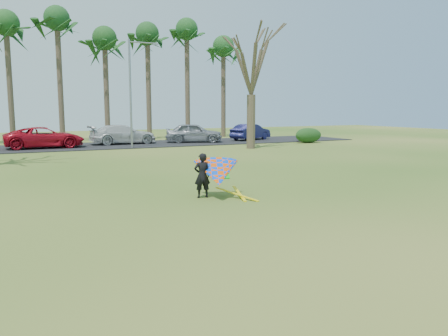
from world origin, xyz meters
name	(u,v)px	position (x,y,z in m)	size (l,w,h in m)	color
ground	(255,215)	(0.00, 0.00, 0.00)	(100.00, 100.00, 0.00)	#1F5111
parking_strip	(98,146)	(0.00, 25.00, 0.03)	(46.00, 7.00, 0.06)	black
palm_4	(6,25)	(-6.00, 31.00, 9.85)	(4.84, 4.84, 11.54)	brown
palm_5	(57,20)	(-2.00, 31.00, 10.52)	(4.84, 4.84, 12.24)	#4E3E2E
palm_6	(105,40)	(2.00, 31.00, 9.17)	(4.84, 4.84, 10.84)	#4A3B2C
palm_7	(147,35)	(6.00, 31.00, 9.85)	(4.84, 4.84, 11.54)	#47382A
palm_8	(187,31)	(10.00, 31.00, 10.52)	(4.84, 4.84, 12.24)	#46382A
palm_9	(223,48)	(14.00, 31.00, 9.17)	(4.84, 4.84, 10.84)	#4F3D2F
bare_tree_right	(252,59)	(10.00, 18.00, 6.57)	(6.27, 6.27, 9.21)	#4B3E2D
streetlight	(132,88)	(2.16, 22.00, 4.46)	(2.28, 0.18, 8.00)	gray
hedge_near	(308,135)	(17.19, 20.54, 0.64)	(2.58, 1.17, 1.29)	#163914
hedge_far	(306,135)	(17.99, 21.92, 0.61)	(2.18, 1.03, 1.21)	#143816
car_2	(45,137)	(-3.91, 24.54, 0.84)	(2.60, 5.63, 1.56)	#B30E1D
car_3	(123,134)	(2.20, 25.69, 0.85)	(2.21, 5.44, 1.58)	silver
car_4	(194,133)	(8.18, 24.87, 0.89)	(1.97, 4.89, 1.67)	gray
car_5	(251,132)	(14.02, 25.18, 0.80)	(1.56, 4.47, 1.47)	#191A4C
kite_flyer	(216,173)	(0.03, 2.66, 0.84)	(2.13, 2.39, 2.02)	black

